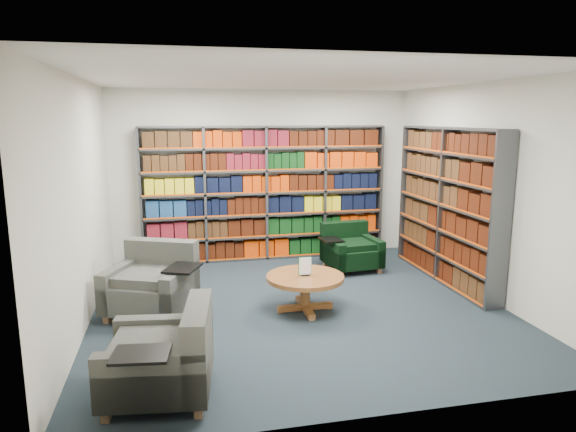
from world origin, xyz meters
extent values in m
cube|color=black|center=(0.00, 0.00, -0.01)|extent=(5.00, 5.00, 0.01)
cube|color=white|center=(0.00, 0.00, 2.80)|extent=(5.00, 5.00, 0.01)
cube|color=silver|center=(0.00, 2.50, 1.40)|extent=(5.00, 0.01, 2.80)
cube|color=silver|center=(0.00, -2.50, 1.40)|extent=(5.00, 0.01, 2.80)
cube|color=silver|center=(-2.50, 0.00, 1.40)|extent=(0.01, 5.00, 2.80)
cube|color=silver|center=(2.50, 0.00, 1.40)|extent=(0.01, 5.00, 2.80)
cube|color=#47494F|center=(0.00, 2.34, 1.10)|extent=(4.00, 0.28, 2.20)
cube|color=silver|center=(0.00, 2.47, 1.10)|extent=(4.00, 0.02, 2.20)
cube|color=#D84C0A|center=(0.00, 2.21, 1.10)|extent=(4.00, 0.01, 2.20)
cube|color=maroon|center=(0.00, 2.34, 0.18)|extent=(3.88, 0.21, 0.29)
cube|color=maroon|center=(0.00, 2.34, 0.54)|extent=(3.88, 0.21, 0.29)
cube|color=navy|center=(0.00, 2.34, 0.91)|extent=(3.88, 0.21, 0.29)
cube|color=gold|center=(0.00, 2.34, 1.28)|extent=(3.88, 0.21, 0.29)
cube|color=#3A210F|center=(0.00, 2.34, 1.64)|extent=(3.88, 0.21, 0.29)
cube|color=#3A210F|center=(0.00, 2.34, 2.01)|extent=(3.88, 0.21, 0.29)
cube|color=#47494F|center=(2.34, 0.60, 1.10)|extent=(0.28, 2.50, 2.20)
cube|color=silver|center=(2.47, 0.60, 1.10)|extent=(0.02, 2.50, 2.20)
cube|color=#D84C0A|center=(2.21, 0.60, 1.10)|extent=(0.02, 2.50, 2.20)
cube|color=#371205|center=(2.34, 0.60, 0.18)|extent=(0.21, 2.38, 0.29)
cube|color=#3A210F|center=(2.34, 0.60, 0.54)|extent=(0.21, 2.38, 0.29)
cube|color=#3A210F|center=(2.34, 0.60, 0.91)|extent=(0.21, 2.38, 0.29)
cube|color=#3A210F|center=(2.34, 0.60, 1.28)|extent=(0.21, 2.38, 0.29)
cube|color=#3A210F|center=(2.34, 0.60, 1.64)|extent=(0.21, 2.38, 0.29)
cube|color=#3A210F|center=(2.34, 0.60, 2.01)|extent=(0.21, 2.38, 0.29)
cube|color=#0B2236|center=(-1.80, 0.15, 0.27)|extent=(1.21, 1.21, 0.33)
cube|color=#0B2236|center=(-1.66, 0.48, 0.47)|extent=(0.93, 0.55, 0.74)
cube|color=#0B2236|center=(-2.16, 0.30, 0.35)|extent=(0.49, 0.90, 0.49)
cube|color=#0B2236|center=(-1.44, 0.00, 0.35)|extent=(0.49, 0.90, 0.49)
cube|color=black|center=(-1.42, -0.07, 0.61)|extent=(0.50, 0.55, 0.03)
cube|color=brown|center=(-2.30, -0.05, 0.05)|extent=(0.09, 0.09, 0.10)
cube|color=brown|center=(-1.60, -0.35, 0.05)|extent=(0.09, 0.09, 0.10)
cube|color=brown|center=(-2.00, 0.65, 0.05)|extent=(0.09, 0.09, 0.10)
cube|color=brown|center=(-1.30, 0.35, 0.05)|extent=(0.09, 0.09, 0.10)
cube|color=black|center=(1.19, 1.38, 0.22)|extent=(0.84, 0.84, 0.27)
cube|color=black|center=(1.16, 1.68, 0.40)|extent=(0.79, 0.25, 0.62)
cube|color=black|center=(0.87, 1.35, 0.29)|extent=(0.19, 0.78, 0.41)
cube|color=black|center=(1.52, 1.41, 0.29)|extent=(0.19, 0.78, 0.41)
cube|color=black|center=(0.83, 1.30, 0.52)|extent=(0.33, 0.40, 0.02)
cube|color=brown|center=(0.91, 1.04, 0.04)|extent=(0.07, 0.07, 0.09)
cube|color=brown|center=(1.54, 1.10, 0.04)|extent=(0.07, 0.07, 0.09)
cube|color=brown|center=(0.85, 1.67, 0.04)|extent=(0.07, 0.07, 0.09)
cube|color=brown|center=(1.48, 1.73, 0.04)|extent=(0.07, 0.07, 0.09)
cube|color=#0B2236|center=(-1.66, -1.80, 0.25)|extent=(0.98, 0.98, 0.31)
cube|color=#0B2236|center=(-1.32, -1.84, 0.45)|extent=(0.31, 0.90, 0.70)
cube|color=#0B2236|center=(-1.61, -1.43, 0.33)|extent=(0.89, 0.25, 0.47)
cube|color=#0B2236|center=(-1.71, -2.17, 0.33)|extent=(0.89, 0.25, 0.47)
cube|color=black|center=(-1.76, -2.21, 0.58)|extent=(0.47, 0.38, 0.02)
cube|color=brown|center=(-1.97, -1.40, 0.05)|extent=(0.08, 0.08, 0.10)
cube|color=brown|center=(-2.06, -2.11, 0.05)|extent=(0.08, 0.08, 0.10)
cube|color=brown|center=(-1.25, -1.49, 0.05)|extent=(0.08, 0.08, 0.10)
cube|color=brown|center=(-1.35, -2.20, 0.05)|extent=(0.08, 0.08, 0.10)
cylinder|color=brown|center=(0.05, -0.16, 0.42)|extent=(0.95, 0.95, 0.05)
cylinder|color=brown|center=(0.05, -0.16, 0.21)|extent=(0.13, 0.13, 0.38)
cube|color=brown|center=(0.05, -0.16, 0.04)|extent=(0.69, 0.08, 0.06)
cube|color=brown|center=(0.05, -0.16, 0.04)|extent=(0.08, 0.69, 0.06)
cube|color=black|center=(0.05, -0.16, 0.46)|extent=(0.11, 0.05, 0.01)
cube|color=white|center=(0.05, -0.16, 0.57)|extent=(0.15, 0.01, 0.21)
cube|color=#145926|center=(0.05, -0.15, 0.57)|extent=(0.16, 0.00, 0.23)
camera|label=1|loc=(-1.45, -5.98, 2.35)|focal=32.00mm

